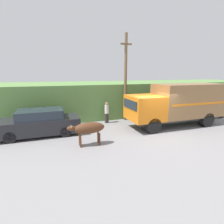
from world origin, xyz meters
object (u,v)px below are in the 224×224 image
(brown_cow, at_px, (88,128))
(pedestrian_on_hill, at_px, (107,112))
(parked_suv, at_px, (40,123))
(cargo_truck, at_px, (178,103))
(utility_pole, at_px, (126,77))
(hatchback_car, at_px, (224,107))

(brown_cow, bearing_deg, pedestrian_on_hill, 47.61)
(parked_suv, distance_m, pedestrian_on_hill, 4.91)
(parked_suv, bearing_deg, cargo_truck, -10.36)
(utility_pole, bearing_deg, brown_cow, -132.81)
(parked_suv, distance_m, hatchback_car, 15.51)
(brown_cow, distance_m, pedestrian_on_hill, 4.40)
(parked_suv, relative_size, hatchback_car, 1.26)
(brown_cow, relative_size, utility_pole, 0.29)
(cargo_truck, distance_m, parked_suv, 9.48)
(cargo_truck, height_order, pedestrian_on_hill, cargo_truck)
(brown_cow, xyz_separation_m, pedestrian_on_hill, (2.20, 3.81, -0.05))
(cargo_truck, distance_m, hatchback_car, 6.31)
(hatchback_car, bearing_deg, pedestrian_on_hill, 174.07)
(utility_pole, bearing_deg, hatchback_car, -9.48)
(brown_cow, distance_m, hatchback_car, 13.27)
(cargo_truck, bearing_deg, utility_pole, 139.71)
(cargo_truck, height_order, parked_suv, cargo_truck)
(cargo_truck, relative_size, parked_suv, 1.50)
(pedestrian_on_hill, bearing_deg, hatchback_car, 165.91)
(hatchback_car, height_order, utility_pole, utility_pole)
(hatchback_car, xyz_separation_m, utility_pole, (-9.10, 1.52, 2.75))
(utility_pole, bearing_deg, parked_suv, -164.84)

